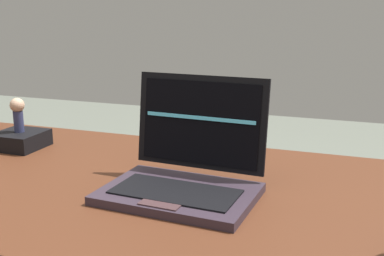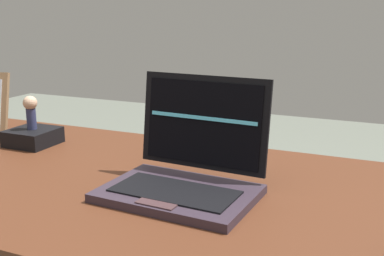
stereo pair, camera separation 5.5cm
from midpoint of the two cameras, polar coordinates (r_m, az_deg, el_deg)
desk at (r=0.95m, az=-1.15°, el=-10.98°), size 1.76×0.64×0.74m
laptop_front at (r=0.88m, az=1.10°, el=-5.11°), size 0.28×0.23×0.21m
figurine_stand at (r=1.25m, az=-17.33°, el=-1.03°), size 0.11×0.11×0.04m
figurine at (r=1.23m, az=-17.57°, el=2.12°), size 0.03×0.03×0.08m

